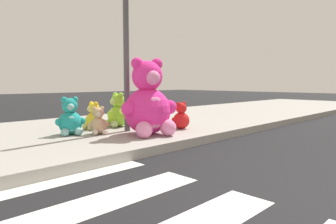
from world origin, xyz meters
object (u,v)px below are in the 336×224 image
object	(u,v)px
plush_tan	(99,123)
plush_white	(159,115)
plush_yellow	(93,118)
plush_teal	(70,119)
plush_red	(181,118)
plush_pink_large	(148,104)
sign_pole	(126,42)
plush_lime	(117,113)

from	to	relation	value
plush_tan	plush_white	bearing A→B (deg)	-2.25
plush_yellow	plush_teal	world-z (taller)	plush_teal
plush_white	plush_red	xyz separation A→B (m)	(0.08, -0.56, -0.02)
plush_pink_large	plush_red	bearing A→B (deg)	3.08
sign_pole	plush_white	bearing A→B (deg)	1.25
plush_pink_large	plush_teal	xyz separation A→B (m)	(-1.00, 0.97, -0.27)
plush_lime	plush_yellow	bearing A→B (deg)	177.31
plush_yellow	plush_lime	bearing A→B (deg)	-2.69
sign_pole	plush_pink_large	size ratio (longest dim) A/B	2.34
plush_tan	plush_red	xyz separation A→B (m)	(1.52, -0.62, 0.02)
plush_white	sign_pole	bearing A→B (deg)	-178.75
plush_pink_large	plush_lime	size ratio (longest dim) A/B	1.89
plush_white	plush_tan	bearing A→B (deg)	177.75
plush_lime	plush_white	world-z (taller)	plush_lime
sign_pole	plush_red	size ratio (longest dim) A/B	5.85
plush_tan	plush_red	bearing A→B (deg)	-22.04
plush_tan	plush_yellow	distance (m)	0.62
plush_teal	plush_tan	bearing A→B (deg)	-38.22
plush_white	plush_tan	size ratio (longest dim) A/B	1.17
plush_red	sign_pole	bearing A→B (deg)	149.88
sign_pole	plush_red	xyz separation A→B (m)	(0.93, -0.54, -1.48)
plush_yellow	plush_red	bearing A→B (deg)	-42.65
plush_tan	plush_yellow	size ratio (longest dim) A/B	0.91
plush_lime	plush_tan	world-z (taller)	plush_lime
sign_pole	plush_lime	size ratio (longest dim) A/B	4.43
plush_tan	plush_pink_large	bearing A→B (deg)	-47.21
sign_pole	plush_yellow	bearing A→B (deg)	118.81
plush_pink_large	plush_white	xyz separation A→B (m)	(0.83, 0.61, -0.31)
sign_pole	plush_white	distance (m)	1.69
plush_lime	plush_tan	distance (m)	0.97
plush_tan	plush_teal	world-z (taller)	plush_teal
plush_pink_large	plush_white	distance (m)	1.07
plush_tan	plush_teal	xyz separation A→B (m)	(-0.39, 0.30, 0.07)
sign_pole	plush_lime	world-z (taller)	sign_pole
sign_pole	plush_white	world-z (taller)	sign_pole
plush_teal	plush_lime	bearing A→B (deg)	11.31
plush_tan	sign_pole	bearing A→B (deg)	-7.29
plush_pink_large	plush_yellow	xyz separation A→B (m)	(-0.38, 1.23, -0.32)
plush_yellow	plush_pink_large	bearing A→B (deg)	-72.89
sign_pole	plush_yellow	world-z (taller)	sign_pole
sign_pole	plush_teal	world-z (taller)	sign_pole
plush_lime	plush_yellow	distance (m)	0.57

